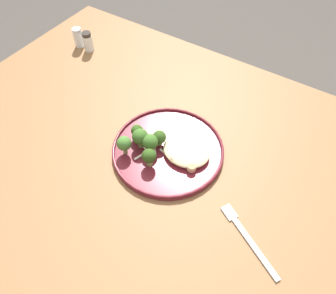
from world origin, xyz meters
The scene contains 21 objects.
ground centered at (0.00, 0.00, 0.00)m, with size 6.00×6.00×0.00m, color #47423D.
wooden_dining_table centered at (0.00, 0.00, 0.66)m, with size 1.40×1.00×0.74m.
dinner_plate centered at (-0.02, 0.05, 0.75)m, with size 0.29×0.29×0.02m.
noodle_bed centered at (0.02, 0.06, 0.76)m, with size 0.12×0.10×0.02m.
seared_scallop_center_golden centered at (0.02, 0.06, 0.76)m, with size 0.03×0.03×0.01m.
seared_scallop_right_edge centered at (0.06, 0.03, 0.76)m, with size 0.02×0.02×0.01m.
seared_scallop_large_seared centered at (0.01, 0.03, 0.76)m, with size 0.03×0.03×0.01m.
seared_scallop_front_small centered at (0.06, 0.05, 0.76)m, with size 0.03×0.03×0.01m.
broccoli_floret_right_tilted centered at (-0.11, -0.02, 0.79)m, with size 0.04×0.04×0.06m.
broccoli_floret_small_sprig centered at (-0.09, 0.02, 0.79)m, with size 0.04×0.04×0.06m.
broccoli_floret_rear_charred centered at (-0.05, 0.05, 0.78)m, with size 0.04×0.04×0.05m.
broccoli_floret_near_rim centered at (-0.11, 0.04, 0.78)m, with size 0.03×0.03×0.05m.
broccoli_floret_split_head centered at (-0.04, -0.02, 0.78)m, with size 0.04×0.04×0.05m.
broccoli_floret_left_leaning centered at (-0.06, 0.02, 0.78)m, with size 0.04×0.04×0.06m.
onion_sliver_pale_crescent centered at (-0.06, 0.00, 0.75)m, with size 0.06×0.01×0.00m, color silver.
onion_sliver_long_sliver centered at (-0.05, 0.03, 0.75)m, with size 0.04×0.01×0.00m, color silver.
onion_sliver_short_strip centered at (-0.08, 0.03, 0.75)m, with size 0.05×0.01×0.00m, color silver.
onion_sliver_curled_piece centered at (-0.02, 0.03, 0.75)m, with size 0.04×0.01×0.00m, color silver.
dinner_fork centered at (0.25, -0.06, 0.74)m, with size 0.17×0.11×0.00m.
salt_shaker centered at (-0.54, 0.27, 0.77)m, with size 0.03×0.03×0.07m.
pepper_shaker centered at (-0.49, 0.27, 0.77)m, with size 0.03×0.03×0.07m.
Camera 1 is at (0.24, -0.36, 1.39)m, focal length 33.21 mm.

